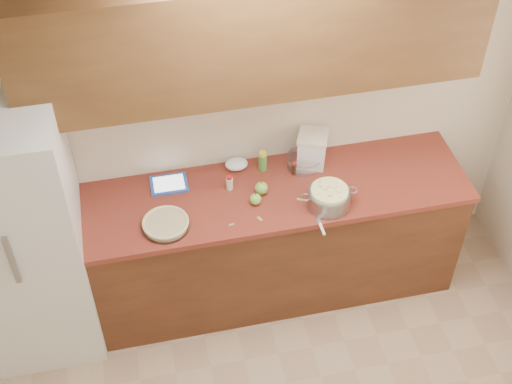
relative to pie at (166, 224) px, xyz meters
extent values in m
plane|color=silver|center=(0.60, -1.31, 1.66)|extent=(3.60, 3.60, 0.00)
plane|color=beige|center=(0.60, 0.49, 0.36)|extent=(3.60, 0.00, 3.60)
cube|color=#5C2E19|center=(0.60, 0.16, -0.50)|extent=(2.60, 0.65, 0.88)
cube|color=maroon|center=(0.60, 0.16, -0.04)|extent=(2.64, 0.68, 0.04)
cube|color=brown|center=(0.60, 0.32, 1.01)|extent=(2.60, 0.34, 0.70)
cube|color=silver|center=(-0.84, 0.13, -0.04)|extent=(0.70, 0.70, 1.80)
cylinder|color=silver|center=(0.00, 0.00, 0.00)|extent=(0.29, 0.29, 0.04)
cylinder|color=#D3BE86|center=(0.00, 0.00, 0.00)|extent=(0.26, 0.26, 0.03)
torus|color=#D3BE86|center=(0.00, 0.00, 0.01)|extent=(0.28, 0.28, 0.02)
cylinder|color=gray|center=(0.99, -0.03, 0.03)|extent=(0.26, 0.26, 0.11)
torus|color=gray|center=(0.84, -0.03, 0.07)|extent=(0.06, 0.06, 0.01)
torus|color=gray|center=(1.13, -0.03, 0.07)|extent=(0.06, 0.06, 0.01)
cylinder|color=#F5ECA5|center=(0.99, -0.03, 0.05)|extent=(0.23, 0.23, 0.12)
cube|color=white|center=(0.99, 0.36, 0.08)|extent=(0.22, 0.22, 0.21)
cube|color=#F7E6C5|center=(0.99, 0.36, 0.20)|extent=(0.24, 0.24, 0.02)
cube|color=#244FAD|center=(0.06, 0.35, -0.02)|extent=(0.23, 0.18, 0.01)
cube|color=white|center=(0.06, 0.35, -0.01)|extent=(0.19, 0.14, 0.00)
cube|color=gray|center=(0.89, -0.13, -0.02)|extent=(0.02, 0.10, 0.00)
cylinder|color=white|center=(0.89, -0.23, -0.01)|extent=(0.02, 0.09, 0.02)
cylinder|color=#4C8C38|center=(0.67, 0.36, 0.04)|extent=(0.05, 0.05, 0.12)
cylinder|color=yellow|center=(0.67, 0.36, 0.11)|extent=(0.05, 0.05, 0.03)
cylinder|color=beige|center=(0.43, 0.24, 0.02)|extent=(0.04, 0.04, 0.09)
cylinder|color=red|center=(0.43, 0.24, 0.07)|extent=(0.04, 0.04, 0.02)
cylinder|color=black|center=(0.85, 0.28, 0.02)|extent=(0.03, 0.03, 0.08)
cylinder|color=red|center=(0.85, 0.28, 0.06)|extent=(0.03, 0.03, 0.02)
cylinder|color=silver|center=(0.93, 0.34, 0.02)|extent=(0.22, 0.22, 0.08)
torus|color=silver|center=(0.93, 0.34, 0.06)|extent=(0.23, 0.23, 0.01)
ellipsoid|color=white|center=(0.51, 0.42, 0.01)|extent=(0.16, 0.13, 0.06)
sphere|color=#76AD3B|center=(0.56, 0.07, 0.01)|extent=(0.07, 0.07, 0.07)
cylinder|color=#3F2D19|center=(0.56, 0.07, 0.06)|extent=(0.01, 0.01, 0.01)
sphere|color=#76AD3B|center=(0.61, 0.15, 0.02)|extent=(0.08, 0.08, 0.08)
cylinder|color=#3F2D19|center=(0.61, 0.15, 0.07)|extent=(0.01, 0.01, 0.01)
cube|color=#7CA751|center=(0.83, 0.05, -0.02)|extent=(0.04, 0.03, 0.00)
cube|color=#7CA751|center=(0.55, -0.06, -0.02)|extent=(0.03, 0.04, 0.00)
cube|color=#7CA751|center=(0.38, -0.07, -0.02)|extent=(0.03, 0.02, 0.00)
camera|label=1|loc=(-0.10, -2.91, 3.06)|focal=50.00mm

